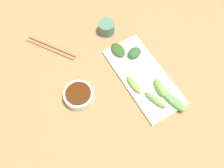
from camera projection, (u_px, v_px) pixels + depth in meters
tabletop at (124, 85)px, 0.90m from camera, size 2.10×2.10×0.02m
sauce_bowl at (79, 95)px, 0.85m from camera, size 0.11×0.11×0.04m
serving_plate at (143, 77)px, 0.90m from camera, size 0.16×0.36×0.01m
broccoli_stalk_0 at (176, 103)px, 0.83m from camera, size 0.05×0.09×0.02m
broccoli_stalk_1 at (169, 97)px, 0.84m from camera, size 0.04×0.10×0.02m
broccoli_leafy_2 at (134, 53)px, 0.92m from camera, size 0.07×0.06×0.03m
broccoli_stalk_3 at (156, 100)px, 0.84m from camera, size 0.05×0.10×0.03m
broccoli_leafy_4 at (118, 50)px, 0.93m from camera, size 0.05×0.08×0.02m
broccoli_stalk_5 at (134, 85)px, 0.87m from camera, size 0.03×0.09×0.02m
broccoli_stalk_6 at (160, 87)px, 0.86m from camera, size 0.04×0.08×0.03m
chopsticks at (51, 48)px, 0.96m from camera, size 0.15×0.20×0.01m
tea_cup at (107, 28)px, 0.98m from camera, size 0.07×0.07×0.05m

